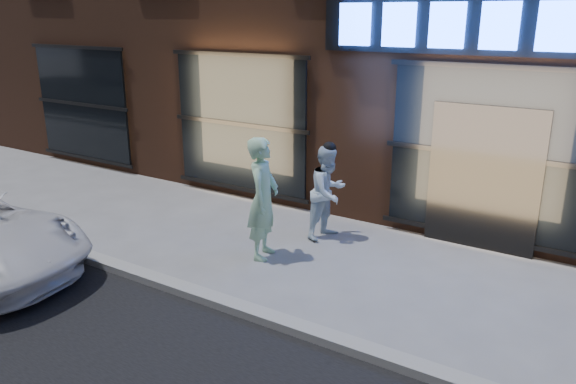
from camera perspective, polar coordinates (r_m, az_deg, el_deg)
name	(u,v)px	position (r m, az deg, el deg)	size (l,w,h in m)	color
ground	(383,362)	(6.74, 9.67, -16.62)	(90.00, 90.00, 0.00)	slate
curb	(384,357)	(6.71, 9.70, -16.20)	(60.00, 0.25, 0.12)	gray
man_bowtie	(263,198)	(8.87, -2.55, -0.66)	(0.72, 0.47, 1.97)	#ADE3B7
man_cap	(328,192)	(9.74, 4.11, -0.03)	(0.80, 0.62, 1.65)	white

